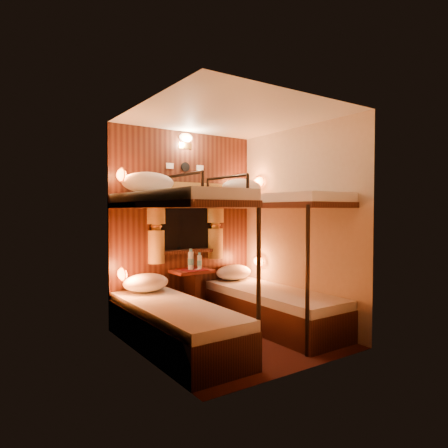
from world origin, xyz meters
TOP-DOWN VIEW (x-y plane):
  - floor at (0.00, 0.00)m, footprint 2.10×2.10m
  - ceiling at (0.00, 0.00)m, footprint 2.10×2.10m
  - wall_back at (0.00, 1.05)m, footprint 2.40×0.00m
  - wall_front at (0.00, -1.05)m, footprint 2.40×0.00m
  - wall_left at (-1.00, 0.00)m, footprint 0.00×2.40m
  - wall_right at (1.00, 0.00)m, footprint 0.00×2.40m
  - back_panel at (0.00, 1.04)m, footprint 2.00×0.03m
  - bunk_left at (-0.65, 0.07)m, footprint 0.72×1.90m
  - bunk_right at (0.65, 0.07)m, footprint 0.72×1.90m
  - window at (0.00, 1.00)m, footprint 1.00×0.12m
  - curtains at (0.00, 0.97)m, footprint 1.10×0.22m
  - back_fixtures at (0.00, 1.00)m, footprint 0.54×0.09m
  - reading_lamps at (-0.00, 0.70)m, footprint 2.00×0.20m
  - table at (0.00, 0.85)m, footprint 0.50×0.34m
  - bottle_left at (-0.02, 0.85)m, footprint 0.08×0.08m
  - bottle_right at (0.09, 0.82)m, footprint 0.06×0.06m
  - sachet_a at (0.05, 0.81)m, footprint 0.09×0.08m
  - sachet_b at (0.05, 0.91)m, footprint 0.08×0.07m
  - pillow_lower_left at (-0.65, 0.78)m, footprint 0.54×0.38m
  - pillow_lower_right at (0.65, 0.86)m, footprint 0.51×0.37m
  - pillow_upper_left at (-0.65, 0.70)m, footprint 0.60×0.43m
  - pillow_upper_right at (0.65, 0.68)m, footprint 0.56×0.40m

SIDE VIEW (x-z plane):
  - floor at x=0.00m, z-range 0.00..0.00m
  - table at x=0.00m, z-range 0.09..0.74m
  - pillow_lower_right at x=0.65m, z-range 0.46..0.66m
  - bunk_left at x=-0.65m, z-range -0.35..1.47m
  - bunk_right at x=0.65m, z-range -0.35..1.47m
  - pillow_lower_left at x=-0.65m, z-range 0.46..0.67m
  - sachet_b at x=0.05m, z-range 0.65..0.65m
  - sachet_a at x=0.05m, z-range 0.65..0.66m
  - bottle_right at x=0.09m, z-range 0.64..0.85m
  - bottle_left at x=-0.02m, z-range 0.63..0.90m
  - window at x=0.00m, z-range 0.79..1.58m
  - wall_back at x=0.00m, z-range 0.00..2.40m
  - wall_front at x=0.00m, z-range 0.00..2.40m
  - wall_left at x=-1.00m, z-range 0.00..2.40m
  - wall_right at x=1.00m, z-range 0.00..2.40m
  - back_panel at x=0.00m, z-range 0.00..2.40m
  - reading_lamps at x=0.00m, z-range 0.62..1.86m
  - curtains at x=0.00m, z-range 0.76..1.76m
  - pillow_upper_right at x=0.65m, z-range 1.59..1.81m
  - pillow_upper_left at x=-0.65m, z-range 1.59..1.83m
  - back_fixtures at x=0.00m, z-range 2.00..2.49m
  - ceiling at x=0.00m, z-range 2.40..2.40m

